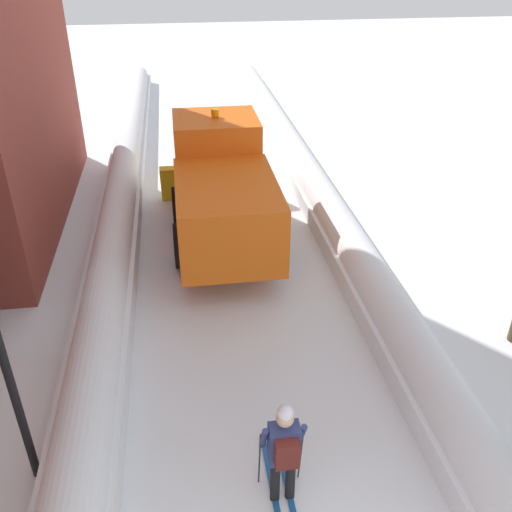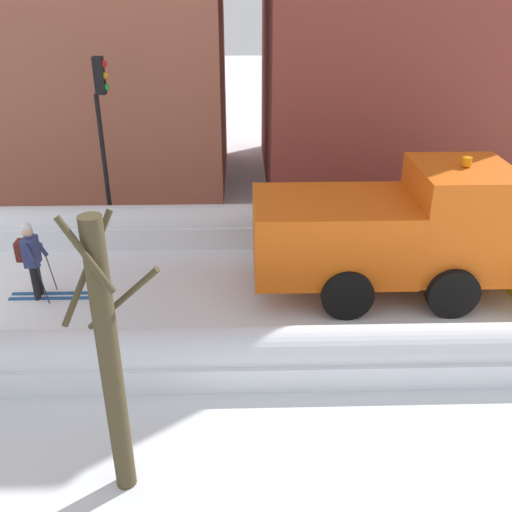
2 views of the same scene
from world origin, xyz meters
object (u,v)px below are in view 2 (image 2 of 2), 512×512
plow_truck (392,230)px  skier (32,257)px  bare_tree_near (110,360)px  traffic_light_pole (102,114)px

plow_truck → skier: size_ratio=3.31×
plow_truck → bare_tree_near: size_ratio=1.43×
plow_truck → skier: bearing=-89.2°
plow_truck → bare_tree_near: (5.37, -4.97, 0.67)m
skier → bare_tree_near: size_ratio=0.43×
skier → bare_tree_near: bearing=28.6°
plow_truck → traffic_light_pole: size_ratio=1.28×
traffic_light_pole → bare_tree_near: traffic_light_pole is taller
bare_tree_near → traffic_light_pole: bearing=-168.3°
skier → bare_tree_near: 6.10m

